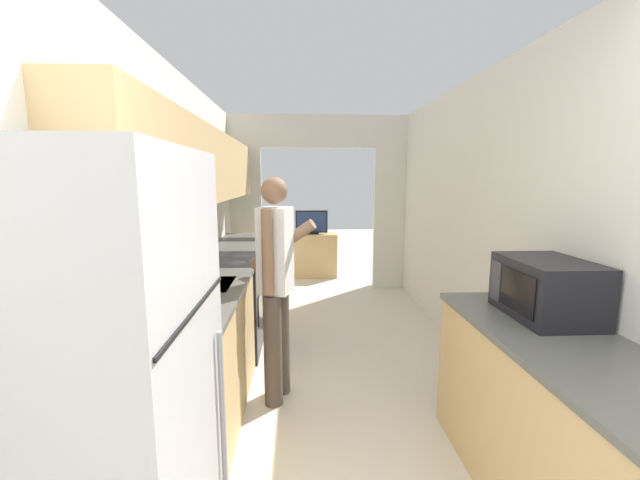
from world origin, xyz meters
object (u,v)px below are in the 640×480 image
refrigerator (92,424)px  range_oven (228,304)px  television (312,222)px  tv_cabinet (312,255)px  microwave (546,289)px  person (276,284)px

refrigerator → range_oven: (-0.03, 2.45, -0.41)m
television → tv_cabinet: bearing=90.0°
microwave → tv_cabinet: size_ratio=0.62×
range_oven → tv_cabinet: size_ratio=1.23×
range_oven → microwave: (2.01, -1.65, 0.59)m
range_oven → tv_cabinet: bearing=72.7°
television → refrigerator: bearing=-99.2°
person → television: (0.36, 3.65, 0.04)m
range_oven → microwave: bearing=-39.4°
refrigerator → person: 1.64m
range_oven → television: bearing=72.4°
microwave → television: size_ratio=0.99×
microwave → refrigerator: bearing=-157.8°
microwave → person: bearing=152.9°
range_oven → tv_cabinet: range_oven is taller
microwave → television: 4.56m
microwave → television: (-1.13, 4.42, -0.13)m
range_oven → person: size_ratio=0.63×
refrigerator → microwave: (1.97, 0.80, 0.18)m
refrigerator → person: bearing=72.9°
person → microwave: (1.49, -0.76, 0.16)m
refrigerator → television: size_ratio=3.26×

